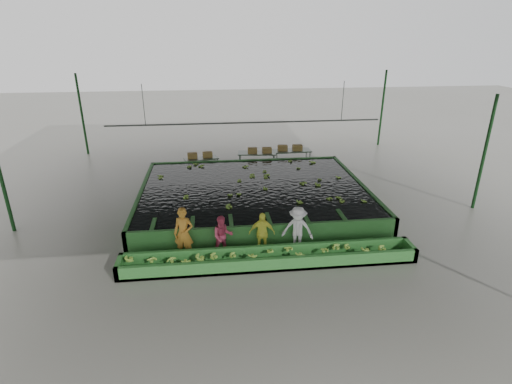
{
  "coord_description": "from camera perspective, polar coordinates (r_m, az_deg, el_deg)",
  "views": [
    {
      "loc": [
        -1.78,
        -15.07,
        7.34
      ],
      "look_at": [
        0.0,
        0.5,
        1.0
      ],
      "focal_mm": 28.0,
      "sensor_mm": 36.0,
      "label": 1
    }
  ],
  "objects": [
    {
      "name": "box_stack_right",
      "position": [
        23.08,
        4.87,
        5.96
      ],
      "size": [
        1.4,
        0.43,
        0.3
      ],
      "primitive_type": null,
      "rotation": [
        0.0,
        0.0,
        -0.03
      ],
      "color": "olive",
      "rests_on": "packing_table_right"
    },
    {
      "name": "trough_bananas",
      "position": [
        13.53,
        2.0,
        -8.87
      ],
      "size": [
        9.6,
        0.64,
        0.13
      ],
      "primitive_type": null,
      "color": "#7BAD37",
      "rests_on": "sorting_trough"
    },
    {
      "name": "shed_roof",
      "position": [
        15.35,
        0.22,
        13.26
      ],
      "size": [
        20.0,
        22.0,
        0.04
      ],
      "primitive_type": "cube",
      "color": "slate",
      "rests_on": "shed_posts"
    },
    {
      "name": "flotation_tank",
      "position": [
        18.03,
        -0.36,
        -0.44
      ],
      "size": [
        10.0,
        8.0,
        0.9
      ],
      "primitive_type": null,
      "color": "#2B6929",
      "rests_on": "ground"
    },
    {
      "name": "cableway_rail",
      "position": [
        20.61,
        -1.45,
        9.87
      ],
      "size": [
        0.08,
        0.08,
        14.0
      ],
      "primitive_type": "cylinder",
      "color": "#59605B",
      "rests_on": "shed_roof"
    },
    {
      "name": "floating_bananas",
      "position": [
        18.63,
        -0.63,
        1.64
      ],
      "size": [
        8.32,
        5.67,
        0.11
      ],
      "primitive_type": null,
      "color": "#7BAD37",
      "rests_on": "tank_water"
    },
    {
      "name": "worker_a",
      "position": [
        13.89,
        -10.29,
        -5.86
      ],
      "size": [
        0.76,
        0.59,
        1.86
      ],
      "primitive_type": "imported",
      "rotation": [
        0.0,
        0.0,
        -0.23
      ],
      "color": "#C5832A",
      "rests_on": "ground"
    },
    {
      "name": "box_stack_left",
      "position": [
        22.33,
        -7.99,
        4.87
      ],
      "size": [
        1.39,
        0.53,
        0.29
      ],
      "primitive_type": null,
      "rotation": [
        0.0,
        0.0,
        0.11
      ],
      "color": "olive",
      "rests_on": "packing_table_left"
    },
    {
      "name": "worker_c",
      "position": [
        14.01,
        0.83,
        -5.91
      ],
      "size": [
        0.94,
        0.44,
        1.56
      ],
      "primitive_type": "imported",
      "rotation": [
        0.0,
        0.0,
        -0.07
      ],
      "color": "#F4F74D",
      "rests_on": "ground"
    },
    {
      "name": "sorting_trough",
      "position": [
        13.6,
        1.99,
        -9.41
      ],
      "size": [
        10.0,
        1.0,
        0.5
      ],
      "primitive_type": null,
      "color": "#2B6929",
      "rests_on": "ground"
    },
    {
      "name": "worker_d",
      "position": [
        14.17,
        5.95,
        -5.34
      ],
      "size": [
        1.24,
        0.94,
        1.71
      ],
      "primitive_type": "imported",
      "rotation": [
        0.0,
        0.0,
        -0.3
      ],
      "color": "silver",
      "rests_on": "ground"
    },
    {
      "name": "worker_b",
      "position": [
        13.93,
        -4.79,
        -6.3
      ],
      "size": [
        0.78,
        0.64,
        1.5
      ],
      "primitive_type": "imported",
      "rotation": [
        0.0,
        0.0,
        0.1
      ],
      "color": "#CE4263",
      "rests_on": "ground"
    },
    {
      "name": "ground",
      "position": [
        16.86,
        0.19,
        -3.79
      ],
      "size": [
        80.0,
        80.0,
        0.0
      ],
      "primitive_type": "plane",
      "color": "slate",
      "rests_on": "ground"
    },
    {
      "name": "tank_water",
      "position": [
        17.89,
        -0.36,
        0.75
      ],
      "size": [
        9.7,
        7.7,
        0.0
      ],
      "primitive_type": "cube",
      "color": "black",
      "rests_on": "flotation_tank"
    },
    {
      "name": "packing_table_left",
      "position": [
        22.38,
        -7.77,
        3.8
      ],
      "size": [
        1.96,
        1.2,
        0.83
      ],
      "primitive_type": null,
      "rotation": [
        0.0,
        0.0,
        0.28
      ],
      "color": "#59605B",
      "rests_on": "ground"
    },
    {
      "name": "rail_hanger_right",
      "position": [
        21.45,
        12.29,
        12.58
      ],
      "size": [
        0.04,
        0.04,
        2.0
      ],
      "primitive_type": "cylinder",
      "color": "#59605B",
      "rests_on": "shed_roof"
    },
    {
      "name": "rail_hanger_left",
      "position": [
        20.6,
        -15.78,
        11.89
      ],
      "size": [
        0.04,
        0.04,
        2.0
      ],
      "primitive_type": "cylinder",
      "color": "#59605B",
      "rests_on": "shed_roof"
    },
    {
      "name": "packing_table_right",
      "position": [
        23.27,
        5.13,
        4.82
      ],
      "size": [
        2.19,
        0.96,
        0.98
      ],
      "primitive_type": null,
      "rotation": [
        0.0,
        0.0,
        0.05
      ],
      "color": "#59605B",
      "rests_on": "ground"
    },
    {
      "name": "packing_table_mid",
      "position": [
        22.74,
        0.13,
        4.49
      ],
      "size": [
        2.22,
        1.1,
        0.97
      ],
      "primitive_type": null,
      "rotation": [
        0.0,
        0.0,
        -0.12
      ],
      "color": "#59605B",
      "rests_on": "ground"
    },
    {
      "name": "shed_posts",
      "position": [
        15.93,
        0.21,
        4.33
      ],
      "size": [
        20.0,
        22.0,
        5.0
      ],
      "primitive_type": null,
      "color": "#103413",
      "rests_on": "ground"
    },
    {
      "name": "box_stack_mid",
      "position": [
        22.54,
        0.53,
        5.62
      ],
      "size": [
        1.35,
        0.41,
        0.29
      ],
      "primitive_type": null,
      "rotation": [
        0.0,
        0.0,
        -0.03
      ],
      "color": "olive",
      "rests_on": "packing_table_mid"
    }
  ]
}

